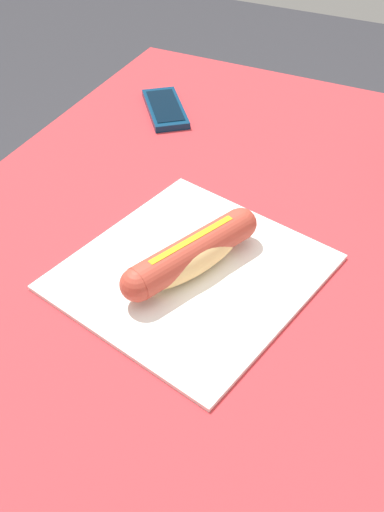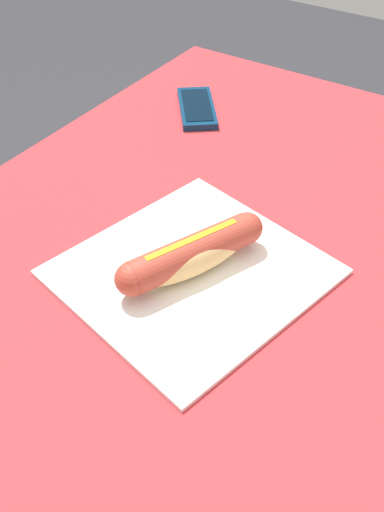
% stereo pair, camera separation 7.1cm
% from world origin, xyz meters
% --- Properties ---
extents(dining_table, '(1.08, 0.88, 0.75)m').
position_xyz_m(dining_table, '(0.00, 0.00, 0.61)').
color(dining_table, brown).
rests_on(dining_table, ground).
extents(paper_wrapper, '(0.35, 0.34, 0.01)m').
position_xyz_m(paper_wrapper, '(-0.06, 0.06, 0.75)').
color(paper_wrapper, white).
rests_on(paper_wrapper, dining_table).
extents(hot_dog, '(0.20, 0.11, 0.05)m').
position_xyz_m(hot_dog, '(-0.06, 0.06, 0.78)').
color(hot_dog, '#E5BC75').
rests_on(hot_dog, paper_wrapper).
extents(cell_phone, '(0.15, 0.14, 0.01)m').
position_xyz_m(cell_phone, '(0.30, 0.28, 0.76)').
color(cell_phone, '#0A2D4C').
rests_on(cell_phone, dining_table).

